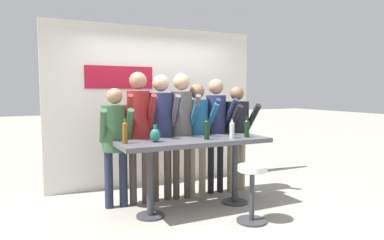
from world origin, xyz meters
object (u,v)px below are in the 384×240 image
at_px(decorative_vase, 155,135).
at_px(person_center_right, 197,127).
at_px(person_left, 139,121).
at_px(person_right, 216,121).
at_px(wine_bottle_1, 247,128).
at_px(wine_bottle_2, 232,129).
at_px(tasting_table, 195,151).
at_px(person_center, 182,120).
at_px(person_far_right, 237,127).
at_px(bar_stool, 252,185).
at_px(person_center_left, 161,123).
at_px(wine_bottle_3, 207,129).
at_px(wine_bottle_0, 125,132).
at_px(person_far_left, 115,134).

bearing_deg(decorative_vase, person_center_right, 31.13).
bearing_deg(person_left, person_right, 8.09).
bearing_deg(person_right, decorative_vase, -156.58).
relative_size(wine_bottle_1, wine_bottle_2, 1.10).
height_order(tasting_table, person_right, person_right).
bearing_deg(person_center, person_far_right, 7.62).
distance_m(person_left, person_far_right, 1.59).
bearing_deg(person_far_right, person_left, 172.28).
bearing_deg(bar_stool, wine_bottle_1, 61.62).
bearing_deg(person_left, bar_stool, -42.16).
relative_size(bar_stool, person_center, 0.38).
xyz_separation_m(person_center, wine_bottle_2, (0.48, -0.60, -0.10)).
distance_m(person_center_left, wine_bottle_3, 0.75).
bearing_deg(person_right, wine_bottle_0, -163.17).
relative_size(person_center_left, wine_bottle_3, 5.78).
distance_m(person_center_left, wine_bottle_0, 0.83).
relative_size(tasting_table, person_center_left, 1.12).
bearing_deg(wine_bottle_2, bar_stool, -97.98).
relative_size(wine_bottle_2, wine_bottle_3, 0.85).
height_order(bar_stool, wine_bottle_2, wine_bottle_2).
bearing_deg(wine_bottle_0, wine_bottle_1, -5.70).
bearing_deg(person_center, bar_stool, -63.43).
relative_size(person_far_right, wine_bottle_3, 5.27).
relative_size(bar_stool, person_center_left, 0.38).
height_order(person_right, wine_bottle_0, person_right).
bearing_deg(person_center_left, bar_stool, -54.31).
height_order(person_center, wine_bottle_0, person_center).
distance_m(person_far_right, wine_bottle_3, 1.00).
bearing_deg(person_center, person_far_left, -174.14).
bearing_deg(person_center_right, wine_bottle_3, -106.80).
relative_size(person_center, wine_bottle_1, 6.24).
distance_m(person_left, wine_bottle_2, 1.29).
distance_m(person_far_right, wine_bottle_1, 0.65).
relative_size(bar_stool, wine_bottle_2, 2.60).
distance_m(tasting_table, person_left, 0.89).
relative_size(person_far_left, person_center_left, 0.90).
distance_m(person_center_right, wine_bottle_0, 1.31).
bearing_deg(tasting_table, person_right, 41.12).
relative_size(person_far_right, wine_bottle_1, 5.63).
height_order(wine_bottle_1, wine_bottle_3, wine_bottle_3).
xyz_separation_m(person_right, wine_bottle_0, (-1.55, -0.49, -0.03)).
distance_m(person_center, wine_bottle_1, 0.94).
distance_m(wine_bottle_0, decorative_vase, 0.38).
bearing_deg(wine_bottle_1, wine_bottle_2, 175.44).
bearing_deg(person_center, person_center_right, 13.56).
bearing_deg(person_right, person_center_right, -177.29).
bearing_deg(person_far_left, wine_bottle_1, -14.78).
height_order(person_center_left, wine_bottle_0, person_center_left).
relative_size(person_far_right, decorative_vase, 7.52).
distance_m(person_far_right, wine_bottle_2, 0.75).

